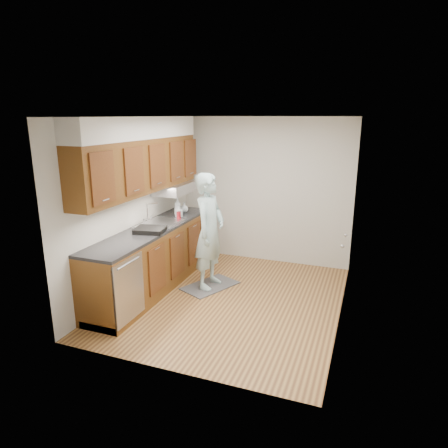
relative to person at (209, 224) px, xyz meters
The scene contains 15 objects.
floor 1.12m from the person, 36.20° to the right, with size 3.50×3.50×0.00m, color #A2773D.
ceiling 1.60m from the person, 36.20° to the right, with size 3.50×3.50×0.00m, color white.
wall_left 1.14m from the person, 163.51° to the right, with size 0.02×3.50×2.50m, color beige.
wall_right 1.98m from the person, ahead, with size 0.02×3.50×2.50m, color beige.
wall_back 1.52m from the person, 73.23° to the left, with size 3.00×0.02×2.50m, color beige.
counter 0.97m from the person, 157.50° to the right, with size 0.64×2.80×1.30m.
upper_cabinets 1.34m from the person, 163.23° to the right, with size 0.47×2.80×1.21m.
closet_door 1.92m from the person, ahead, with size 0.02×1.22×2.05m, color silver.
floor_mat 0.98m from the person, ahead, with size 0.49×0.83×0.02m, color #5B5B5D.
person is the anchor object (origin of this frame).
soap_bottle_a 0.90m from the person, 148.09° to the left, with size 0.11×0.11×0.29m, color silver.
soap_bottle_b 0.77m from the person, 152.14° to the left, with size 0.09×0.09×0.19m, color silver.
soap_bottle_c 1.02m from the person, 137.18° to the left, with size 0.13×0.13×0.17m, color silver.
soda_can 0.65m from the person, 160.13° to the left, with size 0.07×0.07×0.13m, color #AB1D26.
dish_rack 0.86m from the person, 141.67° to the right, with size 0.40×0.34×0.06m, color black.
Camera 1 is at (1.73, -4.86, 2.52)m, focal length 32.00 mm.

